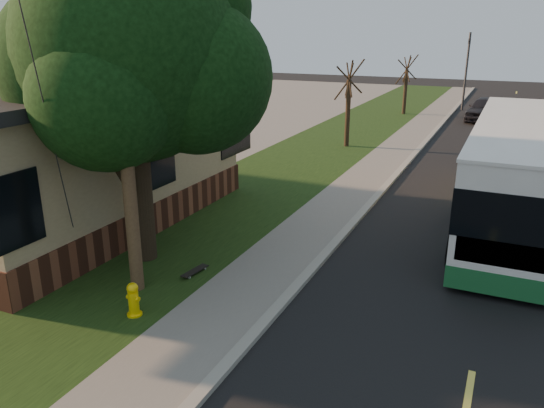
{
  "coord_description": "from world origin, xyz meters",
  "views": [
    {
      "loc": [
        4.08,
        -7.7,
        5.77
      ],
      "look_at": [
        -1.26,
        3.98,
        1.5
      ],
      "focal_mm": 35.0,
      "sensor_mm": 36.0,
      "label": 1
    }
  ],
  "objects_px": {
    "fire_hydrant": "(133,299)",
    "transit_bus": "(515,169)",
    "bare_tree_far": "(406,86)",
    "dumpster": "(53,194)",
    "skateboard_main": "(195,271)",
    "traffic_signal": "(467,66)",
    "distant_car": "(485,109)",
    "leafy_tree": "(135,55)",
    "bare_tree_near": "(348,105)",
    "utility_pole": "(120,87)"
  },
  "relations": [
    {
      "from": "distant_car",
      "to": "fire_hydrant",
      "type": "bearing_deg",
      "value": -91.57
    },
    {
      "from": "fire_hydrant",
      "to": "bare_tree_near",
      "type": "bearing_deg",
      "value": 92.86
    },
    {
      "from": "dumpster",
      "to": "leafy_tree",
      "type": "bearing_deg",
      "value": -17.16
    },
    {
      "from": "skateboard_main",
      "to": "dumpster",
      "type": "bearing_deg",
      "value": 163.4
    },
    {
      "from": "utility_pole",
      "to": "bare_tree_near",
      "type": "distance_m",
      "value": 17.19
    },
    {
      "from": "bare_tree_far",
      "to": "dumpster",
      "type": "xyz_separation_m",
      "value": [
        -6.09,
        -25.83,
        -1.31
      ]
    },
    {
      "from": "leafy_tree",
      "to": "distant_car",
      "type": "relative_size",
      "value": 1.72
    },
    {
      "from": "transit_bus",
      "to": "utility_pole",
      "type": "bearing_deg",
      "value": -131.57
    },
    {
      "from": "bare_tree_far",
      "to": "traffic_signal",
      "type": "height_order",
      "value": "traffic_signal"
    },
    {
      "from": "bare_tree_far",
      "to": "dumpster",
      "type": "height_order",
      "value": "bare_tree_far"
    },
    {
      "from": "utility_pole",
      "to": "skateboard_main",
      "type": "distance_m",
      "value": 4.73
    },
    {
      "from": "leafy_tree",
      "to": "bare_tree_far",
      "type": "relative_size",
      "value": 1.94
    },
    {
      "from": "leafy_tree",
      "to": "dumpster",
      "type": "distance_m",
      "value": 6.82
    },
    {
      "from": "bare_tree_near",
      "to": "leafy_tree",
      "type": "bearing_deg",
      "value": -92.5
    },
    {
      "from": "bare_tree_near",
      "to": "distant_car",
      "type": "height_order",
      "value": "bare_tree_near"
    },
    {
      "from": "transit_bus",
      "to": "fire_hydrant",
      "type": "bearing_deg",
      "value": -125.82
    },
    {
      "from": "transit_bus",
      "to": "distant_car",
      "type": "xyz_separation_m",
      "value": [
        -2.03,
        20.05,
        -0.91
      ]
    },
    {
      "from": "leafy_tree",
      "to": "distant_car",
      "type": "xyz_separation_m",
      "value": [
        6.47,
        27.01,
        -4.39
      ]
    },
    {
      "from": "dumpster",
      "to": "utility_pole",
      "type": "bearing_deg",
      "value": -28.76
    },
    {
      "from": "traffic_signal",
      "to": "transit_bus",
      "type": "relative_size",
      "value": 0.47
    },
    {
      "from": "utility_pole",
      "to": "skateboard_main",
      "type": "relative_size",
      "value": 10.58
    },
    {
      "from": "bare_tree_near",
      "to": "dumpster",
      "type": "height_order",
      "value": "bare_tree_near"
    },
    {
      "from": "skateboard_main",
      "to": "dumpster",
      "type": "height_order",
      "value": "dumpster"
    },
    {
      "from": "dumpster",
      "to": "distant_car",
      "type": "height_order",
      "value": "distant_car"
    },
    {
      "from": "traffic_signal",
      "to": "leafy_tree",
      "type": "bearing_deg",
      "value": -98.47
    },
    {
      "from": "traffic_signal",
      "to": "transit_bus",
      "type": "bearing_deg",
      "value": -81.07
    },
    {
      "from": "traffic_signal",
      "to": "transit_bus",
      "type": "xyz_separation_m",
      "value": [
        3.83,
        -24.39,
        -1.48
      ]
    },
    {
      "from": "bare_tree_near",
      "to": "traffic_signal",
      "type": "relative_size",
      "value": 0.78
    },
    {
      "from": "skateboard_main",
      "to": "dumpster",
      "type": "distance_m",
      "value": 6.86
    },
    {
      "from": "leafy_tree",
      "to": "bare_tree_far",
      "type": "xyz_separation_m",
      "value": [
        1.17,
        27.35,
        -3.16
      ]
    },
    {
      "from": "fire_hydrant",
      "to": "leafy_tree",
      "type": "relative_size",
      "value": 0.09
    },
    {
      "from": "fire_hydrant",
      "to": "transit_bus",
      "type": "distance_m",
      "value": 11.91
    },
    {
      "from": "bare_tree_far",
      "to": "skateboard_main",
      "type": "relative_size",
      "value": 4.7
    },
    {
      "from": "traffic_signal",
      "to": "skateboard_main",
      "type": "height_order",
      "value": "traffic_signal"
    },
    {
      "from": "leafy_tree",
      "to": "transit_bus",
      "type": "xyz_separation_m",
      "value": [
        8.51,
        6.96,
        -3.49
      ]
    },
    {
      "from": "traffic_signal",
      "to": "utility_pole",
      "type": "bearing_deg",
      "value": -96.58
    },
    {
      "from": "bare_tree_far",
      "to": "traffic_signal",
      "type": "xyz_separation_m",
      "value": [
        3.5,
        4.0,
        1.16
      ]
    },
    {
      "from": "leafy_tree",
      "to": "bare_tree_near",
      "type": "height_order",
      "value": "leafy_tree"
    },
    {
      "from": "transit_bus",
      "to": "skateboard_main",
      "type": "xyz_separation_m",
      "value": [
        -6.86,
        -7.4,
        -1.55
      ]
    },
    {
      "from": "fire_hydrant",
      "to": "transit_bus",
      "type": "xyz_separation_m",
      "value": [
        6.93,
        9.61,
        1.25
      ]
    },
    {
      "from": "fire_hydrant",
      "to": "bare_tree_far",
      "type": "distance_m",
      "value": 30.04
    },
    {
      "from": "fire_hydrant",
      "to": "utility_pole",
      "type": "xyz_separation_m",
      "value": [
        -0.71,
        0.99,
        4.2
      ]
    },
    {
      "from": "dumpster",
      "to": "distant_car",
      "type": "xyz_separation_m",
      "value": [
        11.39,
        25.49,
        0.08
      ]
    },
    {
      "from": "fire_hydrant",
      "to": "bare_tree_near",
      "type": "distance_m",
      "value": 18.1
    },
    {
      "from": "dumpster",
      "to": "distant_car",
      "type": "bearing_deg",
      "value": 65.93
    },
    {
      "from": "bare_tree_near",
      "to": "bare_tree_far",
      "type": "distance_m",
      "value": 12.01
    },
    {
      "from": "transit_bus",
      "to": "skateboard_main",
      "type": "relative_size",
      "value": 13.59
    },
    {
      "from": "leafy_tree",
      "to": "bare_tree_far",
      "type": "bearing_deg",
      "value": 87.55
    },
    {
      "from": "bare_tree_far",
      "to": "skateboard_main",
      "type": "distance_m",
      "value": 27.85
    },
    {
      "from": "transit_bus",
      "to": "dumpster",
      "type": "xyz_separation_m",
      "value": [
        -13.42,
        -5.44,
        -0.99
      ]
    }
  ]
}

